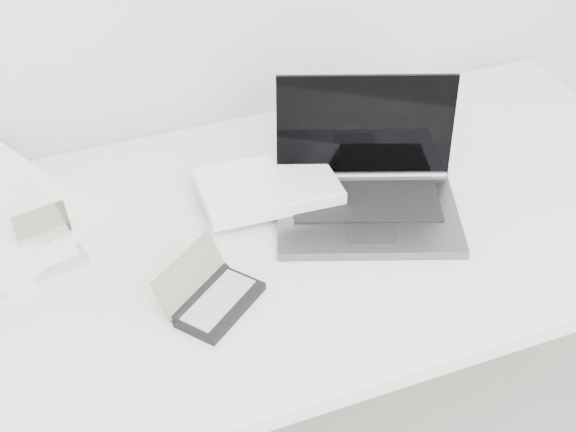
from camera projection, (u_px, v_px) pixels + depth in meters
name	position (u px, v px, depth m)	size (l,w,h in m)	color
desk	(295.00, 244.00, 1.54)	(1.60, 0.80, 0.73)	white
laptop_large	(330.00, 188.00, 1.54)	(0.50, 0.39, 0.23)	#55585A
netbook_open_white	(7.00, 219.00, 1.49)	(0.45, 0.47, 0.07)	white
pda_silver	(52.00, 249.00, 1.43)	(0.12, 0.12, 0.08)	silver
palmtop_charcoal	(212.00, 297.00, 1.34)	(0.20, 0.19, 0.08)	black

